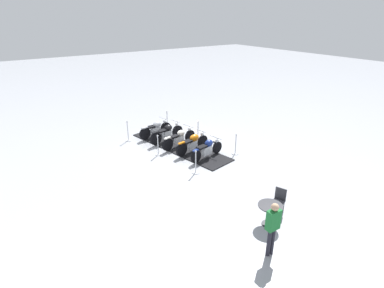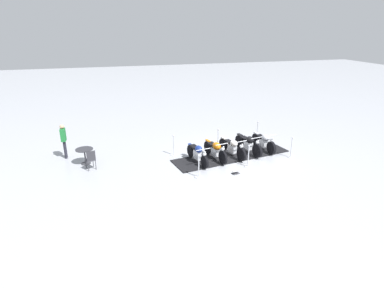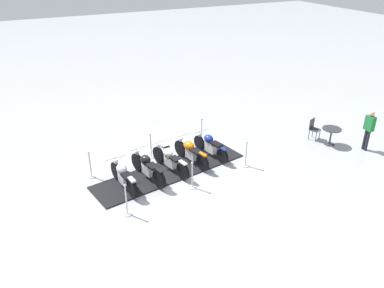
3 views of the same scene
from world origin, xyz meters
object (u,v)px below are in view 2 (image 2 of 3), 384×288
object	(u,v)px
stanchion_right_front	(199,171)
info_placard	(236,173)
stanchion_left_rear	(257,134)
stanchion_right_mid	(248,159)
motorcycle_navy	(198,153)
cafe_table	(85,153)
stanchion_left_mid	(218,141)
motorcycle_cream	(233,147)
motorcycle_copper	(216,149)
stanchion_left_front	(174,149)
bystander_person	(64,138)
stanchion_right_rear	(291,150)
motorcycle_chrome	(264,141)
cafe_chair_near_table	(91,159)
motorcycle_black	(249,144)

from	to	relation	value
stanchion_right_front	info_placard	bearing A→B (deg)	86.08
stanchion_left_rear	stanchion_right_front	bearing A→B (deg)	-51.39
stanchion_right_mid	info_placard	world-z (taller)	stanchion_right_mid
motorcycle_navy	cafe_table	distance (m)	5.40
stanchion_left_mid	stanchion_right_front	world-z (taller)	same
motorcycle_navy	motorcycle_cream	size ratio (longest dim) A/B	0.93
motorcycle_copper	stanchion_left_front	xyz separation A→B (m)	(-1.15, -1.86, -0.20)
stanchion_right_mid	stanchion_right_front	world-z (taller)	stanchion_right_mid
stanchion_right_mid	motorcycle_copper	bearing A→B (deg)	-134.13
bystander_person	stanchion_left_rear	bearing A→B (deg)	1.39
stanchion_right_rear	bystander_person	xyz separation A→B (m)	(-2.96, -10.94, 0.67)
motorcycle_navy	motorcycle_chrome	xyz separation A→B (m)	(-0.70, 3.88, -0.01)
stanchion_left_front	cafe_chair_near_table	xyz separation A→B (m)	(0.70, -4.05, 0.19)
stanchion_left_front	info_placard	bearing A→B (deg)	37.22
stanchion_right_mid	info_placard	distance (m)	1.09
stanchion_right_mid	cafe_chair_near_table	bearing A→B (deg)	-102.82
stanchion_left_front	cafe_table	xyz separation A→B (m)	(-0.07, -4.33, 0.23)
motorcycle_black	stanchion_left_front	size ratio (longest dim) A/B	2.04
motorcycle_cream	motorcycle_chrome	xyz separation A→B (m)	(-0.35, 1.94, -0.00)
cafe_table	bystander_person	size ratio (longest dim) A/B	0.46
motorcycle_black	motorcycle_navy	bearing A→B (deg)	-90.45
stanchion_left_mid	stanchion_left_front	world-z (taller)	stanchion_left_front
motorcycle_cream	motorcycle_chrome	size ratio (longest dim) A/B	1.08
motorcycle_cream	stanchion_right_front	distance (m)	2.96
motorcycle_black	stanchion_left_front	world-z (taller)	stanchion_left_front
motorcycle_black	stanchion_right_front	world-z (taller)	stanchion_right_front
motorcycle_copper	motorcycle_black	distance (m)	1.97
motorcycle_chrome	cafe_chair_near_table	size ratio (longest dim) A/B	2.20
motorcycle_navy	motorcycle_chrome	bearing A→B (deg)	89.89
motorcycle_cream	stanchion_left_mid	bearing A→B (deg)	178.22
stanchion_right_rear	cafe_chair_near_table	world-z (taller)	stanchion_right_rear
motorcycle_black	stanchion_left_rear	bearing A→B (deg)	131.04
stanchion_right_rear	info_placard	xyz separation A→B (m)	(1.04, -3.43, -0.33)
motorcycle_chrome	info_placard	xyz separation A→B (m)	(2.29, -2.56, -0.45)
motorcycle_copper	cafe_chair_near_table	distance (m)	5.92
motorcycle_navy	motorcycle_copper	xyz separation A→B (m)	(-0.17, 0.97, 0.03)
stanchion_right_front	stanchion_left_rear	size ratio (longest dim) A/B	0.93
motorcycle_cream	stanchion_right_front	bearing A→B (deg)	-64.04
stanchion_left_mid	stanchion_left_front	xyz separation A→B (m)	(0.46, -2.57, -0.04)
stanchion_left_front	stanchion_right_mid	xyz separation A→B (m)	(2.32, 3.07, 0.03)
motorcycle_navy	stanchion_right_mid	size ratio (longest dim) A/B	1.94
stanchion_right_rear	stanchion_right_front	world-z (taller)	stanchion_right_rear
motorcycle_chrome	stanchion_left_mid	distance (m)	2.45
stanchion_left_mid	cafe_table	size ratio (longest dim) A/B	1.30
motorcycle_chrome	stanchion_right_mid	bearing A→B (deg)	-51.35
motorcycle_chrome	motorcycle_cream	bearing A→B (deg)	-86.22
stanchion_left_mid	motorcycle_navy	bearing A→B (deg)	-43.51
cafe_table	stanchion_right_front	bearing A→B (deg)	59.42
stanchion_left_mid	stanchion_right_front	xyz separation A→B (m)	(3.24, -2.07, -0.07)
stanchion_right_rear	info_placard	size ratio (longest dim) A/B	2.95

